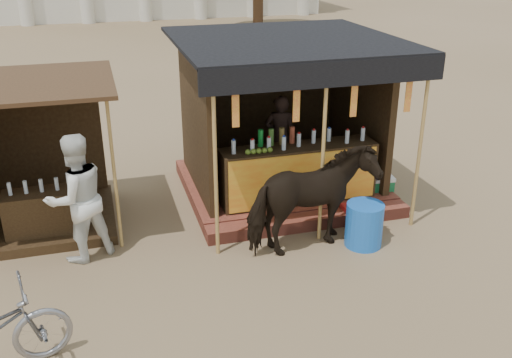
{
  "coord_description": "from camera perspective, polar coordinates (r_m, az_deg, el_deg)",
  "views": [
    {
      "loc": [
        -2.09,
        -5.62,
        4.35
      ],
      "look_at": [
        0.0,
        1.6,
        1.1
      ],
      "focal_mm": 40.0,
      "sensor_mm": 36.0,
      "label": 1
    }
  ],
  "objects": [
    {
      "name": "red_crate",
      "position": [
        9.44,
        10.01,
        -3.51
      ],
      "size": [
        0.42,
        0.43,
        0.27
      ],
      "primitive_type": "cube",
      "rotation": [
        0.0,
        0.0,
        0.04
      ],
      "color": "#A91C1E",
      "rests_on": "ground"
    },
    {
      "name": "secondary_stall",
      "position": [
        9.58,
        -21.41,
        0.27
      ],
      "size": [
        2.4,
        2.4,
        2.38
      ],
      "color": "#3B2915",
      "rests_on": "ground"
    },
    {
      "name": "blue_barrel",
      "position": [
        8.7,
        10.76,
        -4.51
      ],
      "size": [
        0.72,
        0.72,
        0.68
      ],
      "primitive_type": "cylinder",
      "rotation": [
        0.0,
        0.0,
        0.36
      ],
      "color": "blue",
      "rests_on": "ground"
    },
    {
      "name": "bystander",
      "position": [
        8.35,
        -17.47,
        -1.84
      ],
      "size": [
        1.13,
        1.03,
        1.88
      ],
      "primitive_type": "imported",
      "rotation": [
        0.0,
        0.0,
        3.58
      ],
      "color": "silver",
      "rests_on": "ground"
    },
    {
      "name": "main_stall",
      "position": [
        10.06,
        2.71,
        4.03
      ],
      "size": [
        3.6,
        3.61,
        2.78
      ],
      "color": "brown",
      "rests_on": "ground"
    },
    {
      "name": "ground",
      "position": [
        7.4,
        3.53,
        -12.64
      ],
      "size": [
        120.0,
        120.0,
        0.0
      ],
      "primitive_type": "plane",
      "color": "#846B4C",
      "rests_on": "ground"
    },
    {
      "name": "cooler",
      "position": [
        10.24,
        11.62,
        -0.83
      ],
      "size": [
        0.68,
        0.51,
        0.46
      ],
      "color": "#18703C",
      "rests_on": "ground"
    },
    {
      "name": "cow",
      "position": [
        8.26,
        5.6,
        -2.21
      ],
      "size": [
        2.02,
        1.21,
        1.6
      ],
      "primitive_type": "imported",
      "rotation": [
        0.0,
        0.0,
        1.76
      ],
      "color": "black",
      "rests_on": "ground"
    }
  ]
}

